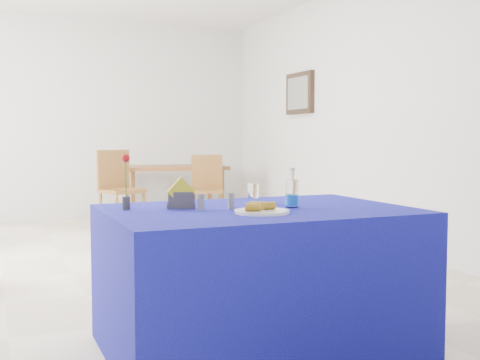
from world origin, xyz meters
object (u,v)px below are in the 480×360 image
Objects in this scene: plate at (262,212)px; oak_table at (174,171)px; water_bottle at (292,194)px; blue_table at (258,278)px; chair_bg_right at (207,185)px; chair_bg_left at (118,184)px.

plate reaches higher than oak_table.
plate is at bearing -146.58° from water_bottle.
water_bottle reaches higher than oak_table.
oak_table is at bearing 80.47° from water_bottle.
chair_bg_right reaches higher than blue_table.
blue_table is at bearing 70.46° from plate.
water_bottle is at bearing 33.42° from plate.
plate is 4.88m from chair_bg_right.
water_bottle is at bearing -84.21° from chair_bg_right.
water_bottle is 0.15× the size of oak_table.
chair_bg_left is at bearing -146.02° from oak_table.
water_bottle reaches higher than blue_table.
oak_table is (0.86, 5.12, -0.15)m from water_bottle.
oak_table is 1.49× the size of chair_bg_left.
chair_bg_left reaches higher than blue_table.
blue_table is (0.07, 0.20, -0.39)m from plate.
chair_bg_right is at bearing 73.62° from blue_table.
chair_bg_left is at bearing 87.25° from plate.
water_bottle is at bearing -99.53° from oak_table.
blue_table is at bearing 171.62° from water_bottle.
chair_bg_right is (1.39, 4.67, -0.24)m from plate.
blue_table is 1.75× the size of chair_bg_right.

